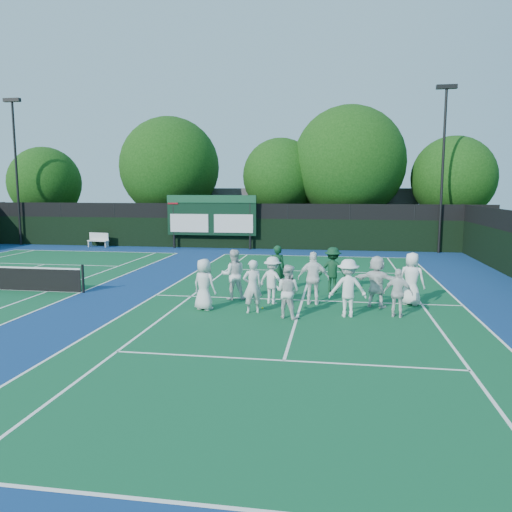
# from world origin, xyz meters

# --- Properties ---
(ground) EXTENTS (120.00, 120.00, 0.00)m
(ground) POSITION_xyz_m (0.00, 0.00, 0.00)
(ground) COLOR #15390F
(ground) RESTS_ON ground
(court_apron) EXTENTS (34.00, 32.00, 0.01)m
(court_apron) POSITION_xyz_m (-6.00, 1.00, 0.00)
(court_apron) COLOR navy
(court_apron) RESTS_ON ground
(near_court) EXTENTS (11.05, 23.85, 0.01)m
(near_court) POSITION_xyz_m (0.00, 1.00, 0.01)
(near_court) COLOR #11522E
(near_court) RESTS_ON ground
(back_fence) EXTENTS (34.00, 0.08, 3.00)m
(back_fence) POSITION_xyz_m (-6.00, 16.00, 1.36)
(back_fence) COLOR black
(back_fence) RESTS_ON ground
(scoreboard) EXTENTS (6.00, 0.21, 3.55)m
(scoreboard) POSITION_xyz_m (-7.01, 15.59, 2.19)
(scoreboard) COLOR black
(scoreboard) RESTS_ON ground
(clubhouse) EXTENTS (18.00, 6.00, 4.00)m
(clubhouse) POSITION_xyz_m (-2.00, 24.00, 2.00)
(clubhouse) COLOR #515156
(clubhouse) RESTS_ON ground
(light_pole_left) EXTENTS (1.20, 0.30, 10.12)m
(light_pole_left) POSITION_xyz_m (-21.00, 15.70, 6.30)
(light_pole_left) COLOR black
(light_pole_left) RESTS_ON ground
(light_pole_right) EXTENTS (1.20, 0.30, 10.12)m
(light_pole_right) POSITION_xyz_m (7.50, 15.70, 6.30)
(light_pole_right) COLOR black
(light_pole_right) RESTS_ON ground
(bench) EXTENTS (1.58, 0.68, 0.97)m
(bench) POSITION_xyz_m (-14.92, 15.37, 0.52)
(bench) COLOR silver
(bench) RESTS_ON ground
(tree_a) EXTENTS (5.49, 5.49, 7.17)m
(tree_a) POSITION_xyz_m (-21.11, 19.58, 4.28)
(tree_a) COLOR black
(tree_a) RESTS_ON ground
(tree_b) EXTENTS (7.33, 7.33, 9.22)m
(tree_b) POSITION_xyz_m (-10.98, 19.58, 5.37)
(tree_b) COLOR black
(tree_b) RESTS_ON ground
(tree_c) EXTENTS (5.42, 5.42, 7.57)m
(tree_c) POSITION_xyz_m (-2.70, 19.58, 4.71)
(tree_c) COLOR black
(tree_c) RESTS_ON ground
(tree_d) EXTENTS (7.88, 7.88, 9.72)m
(tree_d) POSITION_xyz_m (2.11, 19.58, 5.57)
(tree_d) COLOR black
(tree_d) RESTS_ON ground
(tree_e) EXTENTS (5.65, 5.65, 7.52)m
(tree_e) POSITION_xyz_m (9.13, 19.58, 4.55)
(tree_e) COLOR black
(tree_e) RESTS_ON ground
(tennis_ball_0) EXTENTS (0.07, 0.07, 0.07)m
(tennis_ball_0) POSITION_xyz_m (-1.23, -0.48, 0.03)
(tennis_ball_0) COLOR #BCD018
(tennis_ball_0) RESTS_ON ground
(tennis_ball_1) EXTENTS (0.07, 0.07, 0.07)m
(tennis_ball_1) POSITION_xyz_m (1.68, 2.31, 0.03)
(tennis_ball_1) COLOR #BCD018
(tennis_ball_1) RESTS_ON ground
(tennis_ball_4) EXTENTS (0.07, 0.07, 0.07)m
(tennis_ball_4) POSITION_xyz_m (2.21, 3.50, 0.03)
(tennis_ball_4) COLOR #BCD018
(tennis_ball_4) RESTS_ON ground
(tennis_ball_5) EXTENTS (0.07, 0.07, 0.07)m
(tennis_ball_5) POSITION_xyz_m (1.05, 2.15, 0.03)
(tennis_ball_5) COLOR #BCD018
(tennis_ball_5) RESTS_ON ground
(player_front_0) EXTENTS (0.98, 0.82, 1.70)m
(player_front_0) POSITION_xyz_m (-3.11, -0.89, 0.85)
(player_front_0) COLOR silver
(player_front_0) RESTS_ON ground
(player_front_1) EXTENTS (0.74, 0.62, 1.73)m
(player_front_1) POSITION_xyz_m (-1.47, -1.05, 0.87)
(player_front_1) COLOR silver
(player_front_1) RESTS_ON ground
(player_front_2) EXTENTS (0.99, 0.90, 1.67)m
(player_front_2) POSITION_xyz_m (-0.30, -1.49, 0.83)
(player_front_2) COLOR white
(player_front_2) RESTS_ON ground
(player_front_3) EXTENTS (1.25, 0.81, 1.82)m
(player_front_3) POSITION_xyz_m (1.54, -1.05, 0.91)
(player_front_3) COLOR white
(player_front_3) RESTS_ON ground
(player_front_4) EXTENTS (0.96, 0.60, 1.53)m
(player_front_4) POSITION_xyz_m (3.08, -0.87, 0.76)
(player_front_4) COLOR white
(player_front_4) RESTS_ON ground
(player_back_0) EXTENTS (1.02, 0.87, 1.82)m
(player_back_0) POSITION_xyz_m (-2.47, 0.80, 0.91)
(player_back_0) COLOR white
(player_back_0) RESTS_ON ground
(player_back_1) EXTENTS (1.23, 1.01, 1.65)m
(player_back_1) POSITION_xyz_m (-1.00, 0.37, 0.83)
(player_back_1) COLOR white
(player_back_1) RESTS_ON ground
(player_back_2) EXTENTS (1.09, 0.47, 1.84)m
(player_back_2) POSITION_xyz_m (0.41, 0.46, 0.92)
(player_back_2) COLOR white
(player_back_2) RESTS_ON ground
(player_back_3) EXTENTS (1.71, 1.05, 1.76)m
(player_back_3) POSITION_xyz_m (2.53, 0.37, 0.88)
(player_back_3) COLOR white
(player_back_3) RESTS_ON ground
(player_back_4) EXTENTS (1.05, 0.88, 1.82)m
(player_back_4) POSITION_xyz_m (3.73, 0.91, 0.91)
(player_back_4) COLOR white
(player_back_4) RESTS_ON ground
(coach_left) EXTENTS (0.76, 0.61, 1.80)m
(coach_left) POSITION_xyz_m (-1.10, 2.48, 0.90)
(coach_left) COLOR #103A1F
(coach_left) RESTS_ON ground
(coach_right) EXTENTS (1.22, 0.83, 1.75)m
(coach_right) POSITION_xyz_m (1.05, 2.63, 0.87)
(coach_right) COLOR #0F381E
(coach_right) RESTS_ON ground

